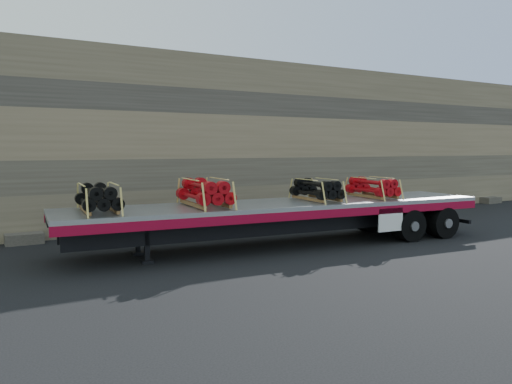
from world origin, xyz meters
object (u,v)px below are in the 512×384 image
at_px(trailer, 283,224).
at_px(bundle_midrear, 316,190).
at_px(bundle_rear, 372,188).
at_px(bundle_midfront, 205,193).
at_px(bundle_front, 98,199).

xyz_separation_m(trailer, bundle_midrear, (1.27, -0.11, 1.07)).
bearing_deg(trailer, bundle_rear, 0.00).
xyz_separation_m(bundle_midfront, bundle_midrear, (3.98, -0.34, -0.05)).
xyz_separation_m(bundle_midfront, bundle_rear, (6.33, -0.55, -0.06)).
bearing_deg(trailer, bundle_midrear, 0.00).
bearing_deg(bundle_front, trailer, 0.00).
height_order(bundle_midrear, bundle_rear, bundle_midrear).
distance_m(bundle_front, bundle_midrear, 7.13).
relative_size(bundle_midfront, bundle_rear, 1.16).
bearing_deg(bundle_front, bundle_midrear, 0.00).
bearing_deg(bundle_rear, bundle_midfront, -180.00).
xyz_separation_m(trailer, bundle_front, (-5.83, 0.50, 1.10)).
relative_size(trailer, bundle_midfront, 6.32).
bearing_deg(bundle_rear, bundle_midrear, 180.00).
bearing_deg(bundle_midrear, bundle_rear, -0.00).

